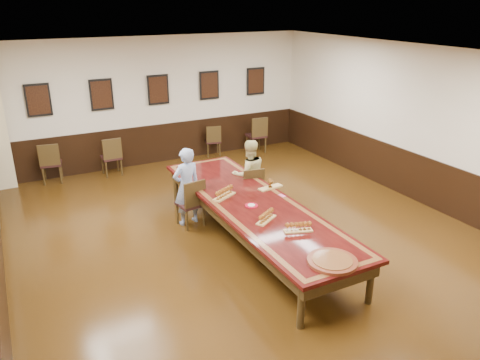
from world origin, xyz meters
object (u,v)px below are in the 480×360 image
conference_table (253,210)px  person_woman (249,174)px  spare_chair_d (256,134)px  carved_platter (332,261)px  spare_chair_b (111,156)px  person_man (187,187)px  spare_chair_a (51,162)px  chair_man (190,202)px  spare_chair_c (213,140)px  chair_woman (251,188)px

conference_table → person_woman: bearing=64.4°
spare_chair_d → carved_platter: bearing=72.1°
spare_chair_b → person_man: 3.41m
spare_chair_a → conference_table: size_ratio=0.19×
chair_man → spare_chair_d: spare_chair_d is taller
chair_man → person_man: 0.30m
person_woman → spare_chair_c: bearing=-93.5°
conference_table → carved_platter: bearing=-90.5°
chair_man → spare_chair_a: bearing=-69.2°
spare_chair_b → carved_platter: 6.90m
chair_man → spare_chair_c: size_ratio=1.11×
chair_man → spare_chair_d: 4.77m
person_man → spare_chair_a: bearing=-68.6°
spare_chair_b → person_woman: 3.83m
spare_chair_c → conference_table: (-1.42, -4.84, 0.18)m
spare_chair_a → carved_platter: spare_chair_a is taller
spare_chair_b → person_man: bearing=99.9°
chair_man → conference_table: (0.73, -1.13, 0.14)m
spare_chair_d → chair_woman: bearing=62.5°
person_man → person_woman: size_ratio=1.04×
chair_woman → chair_man: bearing=13.4°
spare_chair_a → spare_chair_d: size_ratio=0.95×
spare_chair_c → carved_platter: 7.19m
chair_woman → spare_chair_c: chair_woman is taller
person_man → person_woman: 1.39m
spare_chair_b → person_woman: size_ratio=0.66×
spare_chair_d → person_man: person_man is taller
spare_chair_b → spare_chair_d: (4.01, -0.03, 0.03)m
spare_chair_b → spare_chair_c: bearing=-175.7°
spare_chair_d → carved_platter: 7.23m
person_man → carved_platter: 3.50m
spare_chair_b → chair_woman: bearing=120.1°
chair_woman → spare_chair_b: bearing=-49.7°
chair_woman → spare_chair_b: (-2.03, 3.33, 0.02)m
chair_woman → spare_chair_d: spare_chair_d is taller
chair_man → person_man: bearing=-90.0°
spare_chair_d → carved_platter: (-2.63, -6.73, 0.27)m
carved_platter → person_woman: bearing=79.4°
chair_woman → person_man: (-1.37, -0.00, 0.29)m
chair_man → conference_table: bearing=114.4°
chair_woman → person_woman: size_ratio=0.64×
chair_woman → spare_chair_a: (-3.37, 3.49, 0.02)m
person_woman → conference_table: size_ratio=0.29×
conference_table → carved_platter: 2.20m
spare_chair_d → conference_table: spare_chair_d is taller
spare_chair_d → spare_chair_b: bearing=3.1°
person_woman → person_man: bearing=13.2°
person_woman → carved_platter: person_woman is taller
spare_chair_c → conference_table: spare_chair_c is taller
chair_man → conference_table: size_ratio=0.19×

